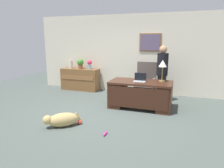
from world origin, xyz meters
TOP-DOWN VIEW (x-y plane):
  - ground_plane at (0.00, 0.00)m, footprint 12.00×12.00m
  - back_wall at (0.01, 2.60)m, footprint 7.00×0.16m
  - desk at (0.73, 0.89)m, footprint 1.66×0.85m
  - credenza at (-1.82, 2.25)m, footprint 1.40×0.50m
  - armchair at (0.71, 1.80)m, footprint 0.60×0.59m
  - person_standing at (1.20, 1.68)m, footprint 0.32×0.32m
  - dog_lying at (-0.62, -0.90)m, footprint 0.71×0.65m
  - laptop at (0.70, 0.89)m, footprint 0.32×0.22m
  - desk_lamp at (1.26, 1.09)m, footprint 0.22×0.22m
  - vase_with_flowers at (-1.42, 2.25)m, footprint 0.17×0.17m
  - vase_empty at (-2.19, 2.25)m, footprint 0.14×0.14m
  - potted_plant at (-1.79, 2.25)m, footprint 0.24×0.24m
  - dog_toy_ball at (-0.31, -0.67)m, footprint 0.10×0.10m
  - dog_toy_bone at (0.41, -0.97)m, footprint 0.05×0.19m

SIDE VIEW (x-z plane):
  - ground_plane at x=0.00m, z-range 0.00..0.00m
  - dog_toy_bone at x=0.41m, z-range 0.00..0.05m
  - dog_toy_ball at x=-0.31m, z-range 0.00..0.10m
  - dog_lying at x=-0.62m, z-range 0.00..0.30m
  - credenza at x=-1.82m, z-range 0.00..0.80m
  - desk at x=0.73m, z-range 0.03..0.77m
  - armchair at x=0.71m, z-range -0.07..1.09m
  - laptop at x=0.70m, z-range 0.68..0.91m
  - person_standing at x=1.20m, z-range 0.03..1.71m
  - vase_empty at x=-2.19m, z-range 0.80..1.10m
  - potted_plant at x=-1.79m, z-range 0.81..1.17m
  - vase_with_flowers at x=-1.42m, z-range 0.84..1.17m
  - desk_lamp at x=1.26m, z-range 0.90..1.48m
  - back_wall at x=0.01m, z-range 0.00..2.70m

